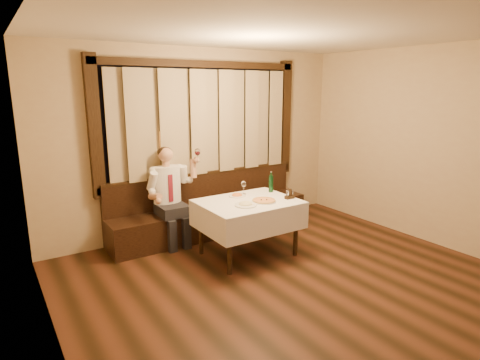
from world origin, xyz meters
TOP-DOWN VIEW (x-y plane):
  - room at (-0.00, 0.97)m, footprint 5.01×6.01m
  - banquette at (0.00, 2.72)m, footprint 3.20×0.61m
  - dining_table at (0.00, 1.70)m, footprint 1.27×0.97m
  - pizza at (0.15, 1.56)m, footprint 0.32×0.32m
  - pasta_red at (-0.00, 1.97)m, footprint 0.23×0.23m
  - pasta_cream at (-0.15, 1.54)m, footprint 0.28×0.28m
  - green_bottle at (0.53, 1.91)m, footprint 0.06×0.06m
  - table_wine_glass at (0.13, 2.01)m, footprint 0.07×0.07m
  - cruet_caddy at (0.53, 1.49)m, footprint 0.13×0.07m
  - seated_man at (-0.71, 2.63)m, footprint 0.77×0.57m

SIDE VIEW (x-z plane):
  - banquette at x=0.00m, z-range -0.16..0.78m
  - dining_table at x=0.00m, z-range 0.27..1.03m
  - pizza at x=0.15m, z-range 0.75..0.79m
  - pasta_red at x=0.00m, z-range 0.75..0.83m
  - pasta_cream at x=-0.15m, z-range 0.75..0.84m
  - cruet_caddy at x=0.53m, z-range 0.74..0.88m
  - seated_man at x=-0.71m, z-range 0.12..1.52m
  - green_bottle at x=0.53m, z-range 0.73..1.03m
  - table_wine_glass at x=0.13m, z-range 0.80..0.99m
  - room at x=0.00m, z-range 0.09..2.91m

